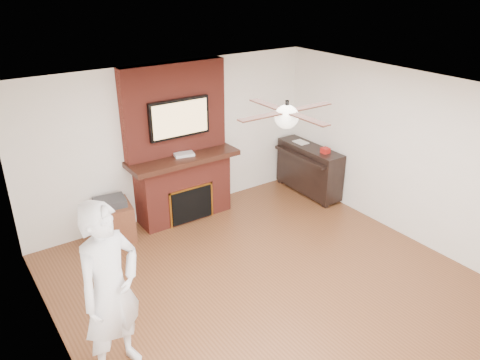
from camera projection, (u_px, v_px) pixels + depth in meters
room_shell at (283, 206)px, 5.42m from camera, size 5.36×5.86×2.86m
fireplace at (180, 159)px, 7.44m from camera, size 1.78×0.64×2.50m
tv at (179, 118)px, 7.12m from camera, size 1.00×0.08×0.60m
ceiling_fan at (287, 116)px, 4.97m from camera, size 1.21×1.21×0.31m
person at (111, 291)px, 4.46m from camera, size 0.82×0.69×1.90m
side_table at (112, 220)px, 7.03m from camera, size 0.65×0.65×0.67m
piano at (309, 168)px, 8.42m from camera, size 0.52×1.37×0.98m
cable_box at (184, 154)px, 7.33m from camera, size 0.34×0.24×0.04m
candle_orange at (186, 217)px, 7.62m from camera, size 0.07×0.07×0.12m
candle_green at (183, 219)px, 7.61m from camera, size 0.06×0.06×0.09m
candle_cream at (195, 216)px, 7.68m from camera, size 0.07×0.07×0.10m
candle_blue at (204, 212)px, 7.84m from camera, size 0.06×0.06×0.09m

